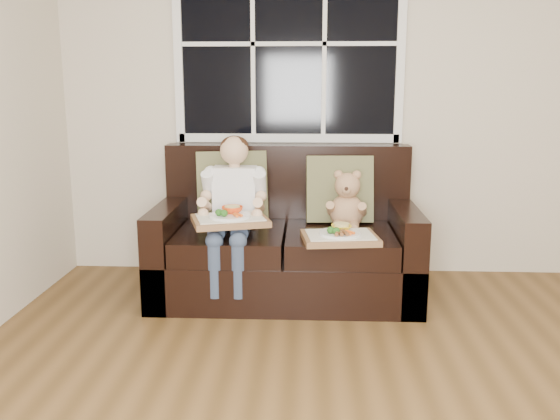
{
  "coord_description": "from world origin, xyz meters",
  "views": [
    {
      "loc": [
        -0.48,
        -1.81,
        1.38
      ],
      "look_at": [
        -0.65,
        1.85,
        0.6
      ],
      "focal_mm": 38.0,
      "sensor_mm": 36.0,
      "label": 1
    }
  ],
  "objects_px": {
    "loveseat": "(286,247)",
    "teddy_bear": "(347,204)",
    "tray_right": "(340,236)",
    "tray_left": "(230,218)",
    "child": "(233,199)"
  },
  "relations": [
    {
      "from": "teddy_bear",
      "to": "tray_right",
      "type": "distance_m",
      "value": 0.38
    },
    {
      "from": "child",
      "to": "tray_left",
      "type": "distance_m",
      "value": 0.23
    },
    {
      "from": "teddy_bear",
      "to": "tray_left",
      "type": "relative_size",
      "value": 0.75
    },
    {
      "from": "teddy_bear",
      "to": "tray_right",
      "type": "xyz_separation_m",
      "value": [
        -0.06,
        -0.35,
        -0.13
      ]
    },
    {
      "from": "tray_right",
      "to": "teddy_bear",
      "type": "bearing_deg",
      "value": 72.58
    },
    {
      "from": "loveseat",
      "to": "tray_left",
      "type": "bearing_deg",
      "value": -133.81
    },
    {
      "from": "tray_right",
      "to": "tray_left",
      "type": "bearing_deg",
      "value": 170.71
    },
    {
      "from": "loveseat",
      "to": "tray_left",
      "type": "height_order",
      "value": "loveseat"
    },
    {
      "from": "child",
      "to": "tray_right",
      "type": "height_order",
      "value": "child"
    },
    {
      "from": "tray_left",
      "to": "child",
      "type": "bearing_deg",
      "value": 74.93
    },
    {
      "from": "tray_right",
      "to": "child",
      "type": "bearing_deg",
      "value": 152.93
    },
    {
      "from": "child",
      "to": "tray_left",
      "type": "xyz_separation_m",
      "value": [
        0.01,
        -0.22,
        -0.08
      ]
    },
    {
      "from": "child",
      "to": "teddy_bear",
      "type": "height_order",
      "value": "child"
    },
    {
      "from": "loveseat",
      "to": "teddy_bear",
      "type": "relative_size",
      "value": 4.31
    },
    {
      "from": "teddy_bear",
      "to": "loveseat",
      "type": "bearing_deg",
      "value": -174.81
    }
  ]
}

